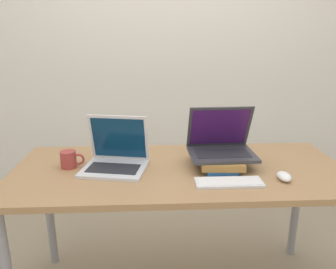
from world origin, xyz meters
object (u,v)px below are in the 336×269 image
object	(u,v)px
wireless_keyboard	(229,182)
mouse	(284,176)
mug	(69,159)
book_stack	(220,162)
laptop_on_books	(221,145)
laptop_left	(116,158)

from	to	relation	value
wireless_keyboard	mouse	bearing A→B (deg)	5.34
mug	book_stack	bearing A→B (deg)	-2.72
laptop_on_books	wireless_keyboard	size ratio (longest dim) A/B	1.10
laptop_left	book_stack	world-z (taller)	laptop_left
book_stack	laptop_on_books	distance (m)	0.09
laptop_left	wireless_keyboard	size ratio (longest dim) A/B	1.14
book_stack	mug	world-z (taller)	mug
book_stack	laptop_left	bearing A→B (deg)	177.95
laptop_on_books	wireless_keyboard	bearing A→B (deg)	-91.92
laptop_left	mouse	xyz separation A→B (m)	(0.80, -0.19, -0.03)
laptop_left	mouse	world-z (taller)	laptop_left
wireless_keyboard	mouse	size ratio (longest dim) A/B	3.22
laptop_on_books	mug	distance (m)	0.78
laptop_on_books	mug	world-z (taller)	laptop_on_books
mouse	laptop_on_books	bearing A→B (deg)	140.28
laptop_left	laptop_on_books	size ratio (longest dim) A/B	1.04
book_stack	wireless_keyboard	xyz separation A→B (m)	(0.00, -0.20, -0.02)
book_stack	laptop_on_books	bearing A→B (deg)	76.58
laptop_on_books	book_stack	bearing A→B (deg)	-103.42
laptop_left	laptop_on_books	distance (m)	0.54
laptop_left	mug	xyz separation A→B (m)	(-0.24, 0.02, -0.01)
laptop_left	mouse	bearing A→B (deg)	-13.44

